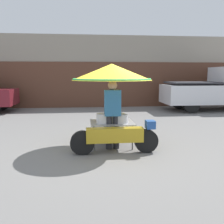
{
  "coord_description": "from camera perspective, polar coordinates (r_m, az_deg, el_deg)",
  "views": [
    {
      "loc": [
        -0.67,
        -5.61,
        1.78
      ],
      "look_at": [
        -0.02,
        0.35,
        0.86
      ],
      "focal_mm": 40.0,
      "sensor_mm": 36.0,
      "label": 1
    }
  ],
  "objects": [
    {
      "name": "shopfront_building",
      "position": [
        14.41,
        -3.61,
        9.13
      ],
      "size": [
        28.0,
        2.06,
        3.8
      ],
      "color": "gray",
      "rests_on": "ground"
    },
    {
      "name": "pickup_truck",
      "position": [
        13.32,
        23.18,
        4.64
      ],
      "size": [
        5.16,
        1.81,
        2.11
      ],
      "color": "black",
      "rests_on": "ground"
    },
    {
      "name": "ground_plane",
      "position": [
        5.93,
        0.54,
        -8.77
      ],
      "size": [
        36.0,
        36.0,
        0.0
      ],
      "primitive_type": "plane",
      "color": "slate"
    },
    {
      "name": "vendor_motorcycle_cart",
      "position": [
        5.99,
        0.05,
        6.9
      ],
      "size": [
        1.98,
        1.93,
        2.02
      ],
      "color": "black",
      "rests_on": "ground"
    },
    {
      "name": "vendor_person",
      "position": [
        5.86,
        0.13,
        0.2
      ],
      "size": [
        0.38,
        0.22,
        1.63
      ],
      "color": "#2D2D33",
      "rests_on": "ground"
    }
  ]
}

